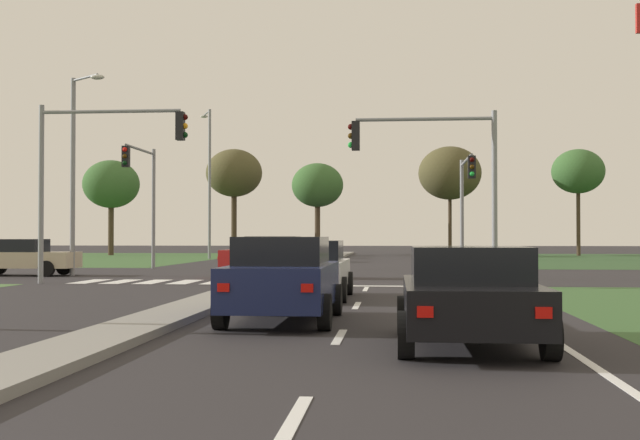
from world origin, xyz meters
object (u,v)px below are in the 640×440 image
car_black_third (469,295)px  treeline_second (234,174)px  traffic_signal_near_right (440,165)px  street_lamp_third (209,176)px  traffic_signal_far_right (466,190)px  treeline_near (111,185)px  treeline_fourth (450,173)px  car_white_fourth (311,269)px  car_navy_fifth (283,279)px  car_grey_near (286,249)px  traffic_signal_far_left (144,185)px  treeline_fifth (578,172)px  treeline_third (317,186)px  car_red_second (276,257)px  car_silver_sixth (302,248)px  car_beige_seventh (21,257)px  street_lamp_second (75,164)px  traffic_signal_near_left (93,160)px  car_blue_eighth (313,246)px

car_black_third → treeline_second: bearing=104.3°
car_black_third → traffic_signal_near_right: traffic_signal_near_right is taller
street_lamp_third → traffic_signal_near_right: bearing=-64.5°
car_black_third → traffic_signal_far_right: traffic_signal_far_right is taller
treeline_near → treeline_fourth: size_ratio=0.88×
car_white_fourth → car_navy_fifth: (0.08, -5.90, 0.05)m
car_grey_near → traffic_signal_far_right: bearing=127.6°
car_white_fourth → traffic_signal_far_left: (-9.81, 17.38, 3.31)m
traffic_signal_far_right → treeline_fourth: treeline_fourth is taller
traffic_signal_far_right → street_lamp_third: 25.51m
street_lamp_third → treeline_fifth: 30.29m
car_white_fourth → traffic_signal_far_left: size_ratio=0.74×
car_black_third → treeline_near: bearing=114.1°
treeline_third → street_lamp_third: bearing=-128.4°
car_red_second → treeline_fourth: treeline_fourth is taller
street_lamp_third → car_grey_near: bearing=-45.7°
car_silver_sixth → car_beige_seventh: 28.62m
car_grey_near → car_navy_fifth: bearing=97.5°
street_lamp_second → treeline_third: (6.67, 33.98, 1.12)m
car_beige_seventh → car_white_fourth: bearing=49.2°
car_navy_fifth → traffic_signal_near_left: size_ratio=0.72×
traffic_signal_far_left → treeline_near: size_ratio=0.75×
treeline_second → car_grey_near: bearing=-70.3°
traffic_signal_far_right → treeline_third: 29.78m
treeline_fourth → treeline_third: bearing=-161.8°
traffic_signal_near_left → street_lamp_second: bearing=117.1°
street_lamp_third → treeline_fourth: size_ratio=1.16×
treeline_near → treeline_fourth: (28.29, 2.32, 0.94)m
car_navy_fifth → treeline_near: (-21.62, 52.20, 5.10)m
car_black_third → traffic_signal_near_left: 18.98m
car_navy_fifth → treeline_second: bearing=102.0°
car_grey_near → treeline_near: bearing=-44.1°
car_black_third → car_white_fourth: size_ratio=0.99×
car_white_fourth → traffic_signal_near_right: bearing=57.8°
street_lamp_third → treeline_fifth: (28.00, 11.51, 0.99)m
car_blue_eighth → traffic_signal_near_left: size_ratio=0.72×
car_grey_near → treeline_fifth: 28.81m
car_navy_fifth → street_lamp_third: 43.97m
car_black_third → street_lamp_second: 24.82m
traffic_signal_far_left → car_grey_near: bearing=67.4°
street_lamp_second → street_lamp_third: size_ratio=0.76×
car_black_third → street_lamp_third: bearing=107.4°
car_grey_near → car_beige_seventh: size_ratio=1.00×
traffic_signal_far_left → street_lamp_third: size_ratio=0.56×
car_red_second → treeline_third: size_ratio=0.57×
car_grey_near → car_white_fourth: car_grey_near is taller
street_lamp_second → treeline_second: bearing=91.6°
traffic_signal_far_left → treeline_fifth: 40.74m
treeline_second → car_beige_seventh: bearing=-91.8°
car_red_second → car_silver_sixth: (-2.20, 28.44, -0.06)m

